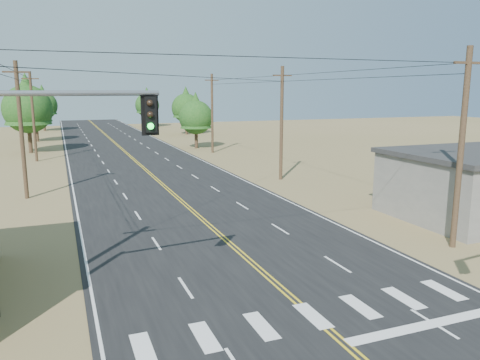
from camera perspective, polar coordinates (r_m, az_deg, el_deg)
name	(u,v)px	position (r m, az deg, el deg)	size (l,w,h in m)	color
road	(172,193)	(37.16, -8.33, -1.53)	(15.00, 200.00, 0.02)	black
utility_pole_left_mid	(21,130)	(37.61, -25.12, 5.59)	(1.80, 0.30, 10.00)	#4C3826
utility_pole_left_far	(33,116)	(57.55, -23.90, 7.15)	(1.80, 0.30, 10.00)	#4C3826
utility_pole_right_near	(461,148)	(25.56, 25.36, 3.56)	(1.80, 0.30, 10.00)	#4C3826
utility_pole_right_mid	(282,123)	(41.84, 5.09, 6.99)	(1.80, 0.30, 10.00)	#4C3826
utility_pole_right_far	(212,113)	(60.39, -3.41, 8.18)	(1.80, 0.30, 10.00)	#4C3826
signal_mast_left	(20,173)	(15.80, -25.27, 0.79)	(6.42, 0.99, 8.03)	gray
tree_left_near	(27,104)	(65.81, -24.53, 8.41)	(6.10, 6.10, 10.16)	#3F2D1E
tree_left_mid	(35,107)	(80.37, -23.71, 8.11)	(5.24, 5.24, 8.74)	#3F2D1E
tree_left_far	(43,103)	(101.38, -22.92, 8.69)	(5.49, 5.49, 9.15)	#3F2D1E
tree_right_near	(196,114)	(65.35, -5.41, 8.02)	(4.66, 4.66, 7.77)	#3F2D1E
tree_right_mid	(186,105)	(86.62, -6.60, 9.07)	(5.24, 5.24, 8.73)	#3F2D1E
tree_right_far	(147,103)	(106.18, -11.26, 9.24)	(5.22, 5.22, 8.70)	#3F2D1E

